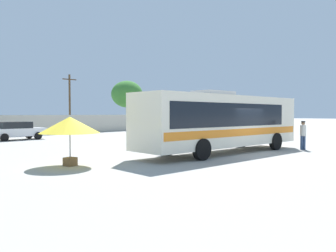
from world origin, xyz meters
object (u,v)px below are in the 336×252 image
(parked_car_second_white, at_px, (17,130))
(utility_pole_near, at_px, (70,102))
(vendor_umbrella_near_gate_yellow, at_px, (70,126))
(roadside_tree_right, at_px, (127,94))
(attendant_by_bus_door, at_px, (303,133))
(coach_bus_cream_orange, at_px, (222,120))

(parked_car_second_white, distance_m, utility_pole_near, 13.47)
(vendor_umbrella_near_gate_yellow, relative_size, roadside_tree_right, 0.34)
(roadside_tree_right, bearing_deg, parked_car_second_white, -155.01)
(attendant_by_bus_door, height_order, vendor_umbrella_near_gate_yellow, vendor_umbrella_near_gate_yellow)
(attendant_by_bus_door, xyz_separation_m, parked_car_second_white, (-7.82, 21.10, -0.20))
(coach_bus_cream_orange, bearing_deg, utility_pole_near, 74.23)
(utility_pole_near, relative_size, roadside_tree_right, 0.96)
(coach_bus_cream_orange, bearing_deg, roadside_tree_right, 56.08)
(utility_pole_near, bearing_deg, roadside_tree_right, 11.43)
(utility_pole_near, height_order, roadside_tree_right, roadside_tree_right)
(roadside_tree_right, bearing_deg, attendant_by_bus_door, -114.66)
(coach_bus_cream_orange, relative_size, parked_car_second_white, 2.60)
(parked_car_second_white, bearing_deg, utility_pole_near, 37.39)
(coach_bus_cream_orange, relative_size, roadside_tree_right, 1.61)
(attendant_by_bus_door, bearing_deg, vendor_umbrella_near_gate_yellow, 157.33)
(parked_car_second_white, bearing_deg, coach_bus_cream_orange, -80.44)
(coach_bus_cream_orange, xyz_separation_m, roadside_tree_right, (19.21, 28.56, 3.42))
(attendant_by_bus_door, height_order, roadside_tree_right, roadside_tree_right)
(coach_bus_cream_orange, xyz_separation_m, parked_car_second_white, (-3.06, 18.18, -1.03))
(parked_car_second_white, height_order, utility_pole_near, utility_pole_near)
(attendant_by_bus_door, relative_size, parked_car_second_white, 0.39)
(coach_bus_cream_orange, xyz_separation_m, vendor_umbrella_near_gate_yellow, (-8.19, 2.49, -0.13))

